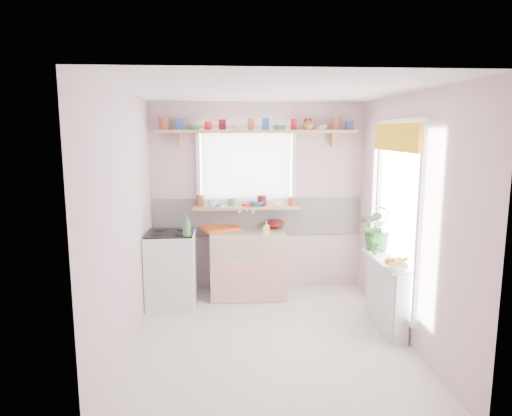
{
  "coord_description": "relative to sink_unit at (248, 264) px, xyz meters",
  "views": [
    {
      "loc": [
        -0.44,
        -4.39,
        2.12
      ],
      "look_at": [
        -0.09,
        0.55,
        1.29
      ],
      "focal_mm": 32.0,
      "sensor_mm": 36.0,
      "label": 1
    }
  ],
  "objects": [
    {
      "name": "sill_cup",
      "position": [
        -0.45,
        0.13,
        0.77
      ],
      "size": [
        0.11,
        0.11,
        0.09
      ],
      "primitive_type": "imported",
      "rotation": [
        0.0,
        0.0,
        -0.01
      ],
      "color": "beige",
      "rests_on": "windowsill"
    },
    {
      "name": "cooker_bottle",
      "position": [
        -0.73,
        -0.46,
        0.62
      ],
      "size": [
        0.11,
        0.11,
        0.27
      ],
      "primitive_type": "imported",
      "rotation": [
        0.0,
        0.0,
        0.07
      ],
      "color": "#408048",
      "rests_on": "cooker"
    },
    {
      "name": "sill_crockery",
      "position": [
        -0.02,
        0.19,
        0.78
      ],
      "size": [
        1.35,
        0.11,
        0.12
      ],
      "color": "#A55133",
      "rests_on": "windowsill"
    },
    {
      "name": "colander",
      "position": [
        0.37,
        0.21,
        0.48
      ],
      "size": [
        0.34,
        0.34,
        0.12
      ],
      "primitive_type": "ellipsoid",
      "rotation": [
        0.0,
        0.0,
        0.3
      ],
      "color": "#601015",
      "rests_on": "sink_unit"
    },
    {
      "name": "sill_bowl",
      "position": [
        0.13,
        0.19,
        0.76
      ],
      "size": [
        0.25,
        0.25,
        0.06
      ],
      "primitive_type": "imported",
      "rotation": [
        0.0,
        0.0,
        -0.33
      ],
      "color": "teal",
      "rests_on": "windowsill"
    },
    {
      "name": "cooker",
      "position": [
        -0.95,
        -0.24,
        0.03
      ],
      "size": [
        0.58,
        0.58,
        0.93
      ],
      "color": "white",
      "rests_on": "ground"
    },
    {
      "name": "windowsill",
      "position": [
        -0.0,
        0.19,
        0.71
      ],
      "size": [
        1.4,
        0.22,
        0.04
      ],
      "primitive_type": "cube",
      "color": "tan",
      "rests_on": "room"
    },
    {
      "name": "shelf_vase",
      "position": [
        0.78,
        0.12,
        1.78
      ],
      "size": [
        0.16,
        0.16,
        0.14
      ],
      "primitive_type": "imported",
      "rotation": [
        0.0,
        0.0,
        -0.22
      ],
      "color": "#AE6435",
      "rests_on": "pine_shelf"
    },
    {
      "name": "sink_unit",
      "position": [
        0.0,
        0.0,
        0.0
      ],
      "size": [
        0.95,
        0.65,
        1.11
      ],
      "color": "white",
      "rests_on": "ground"
    },
    {
      "name": "fruit_bowl",
      "position": [
        1.36,
        -1.49,
        0.38
      ],
      "size": [
        0.29,
        0.29,
        0.06
      ],
      "primitive_type": "imported",
      "rotation": [
        0.0,
        0.0,
        -0.11
      ],
      "color": "silver",
      "rests_on": "radiator_ledge"
    },
    {
      "name": "herb_pot",
      "position": [
        1.36,
        -0.91,
        0.45
      ],
      "size": [
        0.11,
        0.08,
        0.21
      ],
      "primitive_type": "imported",
      "rotation": [
        0.0,
        0.0,
        0.06
      ],
      "color": "#2A692B",
      "rests_on": "radiator_ledge"
    },
    {
      "name": "dish_tray",
      "position": [
        -0.35,
        0.14,
        0.44
      ],
      "size": [
        0.55,
        0.49,
        0.05
      ],
      "primitive_type": "cube",
      "rotation": [
        0.0,
        0.0,
        0.42
      ],
      "color": "orange",
      "rests_on": "sink_unit"
    },
    {
      "name": "room",
      "position": [
        0.81,
        -0.43,
        0.94
      ],
      "size": [
        3.2,
        3.2,
        3.2
      ],
      "color": "silver",
      "rests_on": "ground"
    },
    {
      "name": "fruit",
      "position": [
        1.37,
        -1.49,
        0.43
      ],
      "size": [
        0.2,
        0.14,
        0.1
      ],
      "color": "orange",
      "rests_on": "fruit_bowl"
    },
    {
      "name": "radiator_ledge",
      "position": [
        1.45,
        -1.09,
        -0.03
      ],
      "size": [
        0.22,
        0.95,
        0.78
      ],
      "color": "white",
      "rests_on": "ground"
    },
    {
      "name": "shelf_crockery",
      "position": [
        0.15,
        0.18,
        1.76
      ],
      "size": [
        2.47,
        0.11,
        0.12
      ],
      "color": "#A55133",
      "rests_on": "pine_shelf"
    },
    {
      "name": "soap_bottle_sink",
      "position": [
        0.22,
        -0.19,
        0.51
      ],
      "size": [
        0.09,
        0.09,
        0.17
      ],
      "primitive_type": "imported",
      "rotation": [
        0.0,
        0.0,
        -0.13
      ],
      "color": "#F8F46E",
      "rests_on": "sink_unit"
    },
    {
      "name": "pine_shelf",
      "position": [
        0.15,
        0.18,
        1.69
      ],
      "size": [
        2.52,
        0.24,
        0.04
      ],
      "primitive_type": "cube",
      "color": "tan",
      "rests_on": "room"
    },
    {
      "name": "jade_plant",
      "position": [
        1.48,
        -0.69,
        0.61
      ],
      "size": [
        0.56,
        0.52,
        0.54
      ],
      "primitive_type": "imported",
      "rotation": [
        0.0,
        0.0,
        -0.23
      ],
      "color": "#2D6A2A",
      "rests_on": "radiator_ledge"
    }
  ]
}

